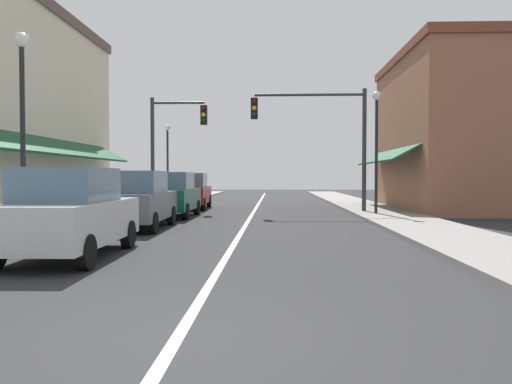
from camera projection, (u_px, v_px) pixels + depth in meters
name	position (u px, v px, depth m)	size (l,w,h in m)	color
ground_plane	(253.00, 212.00, 22.70)	(80.00, 80.00, 0.00)	#28282B
sidewalk_left	(131.00, 211.00, 22.91)	(2.60, 56.00, 0.12)	#A39E99
sidewalk_right	(378.00, 211.00, 22.50)	(2.60, 56.00, 0.12)	gray
lane_center_stripe	(253.00, 212.00, 22.70)	(0.14, 52.00, 0.01)	silver
storefront_right_block	(448.00, 132.00, 24.25)	(6.09, 10.20, 7.42)	#8E5B42
parked_car_nearest_left	(69.00, 213.00, 9.99)	(1.85, 4.13, 1.77)	#B7BABF
parked_car_second_left	(137.00, 200.00, 15.49)	(1.83, 4.12, 1.77)	#4C5156
parked_car_third_left	(172.00, 195.00, 20.06)	(1.78, 4.10, 1.77)	#0F4C33
parked_car_far_left	(190.00, 191.00, 25.09)	(1.88, 4.15, 1.77)	maroon
traffic_signal_mast_arm	(323.00, 128.00, 21.86)	(4.97, 0.50, 5.37)	#333333
traffic_signal_left_corner	(171.00, 136.00, 23.84)	(2.70, 0.50, 5.30)	#333333
street_lamp_left_near	(22.00, 103.00, 12.39)	(0.36, 0.36, 5.09)	black
street_lamp_right_mid	(376.00, 133.00, 20.41)	(0.36, 0.36, 5.01)	black
street_lamp_left_far	(168.00, 150.00, 29.02)	(0.36, 0.36, 4.59)	black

